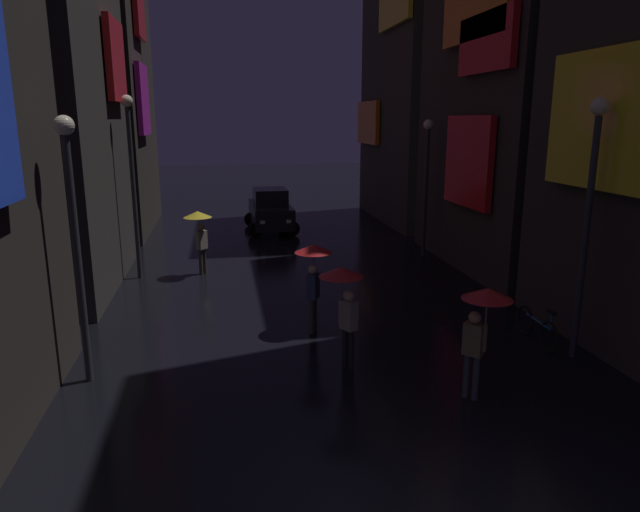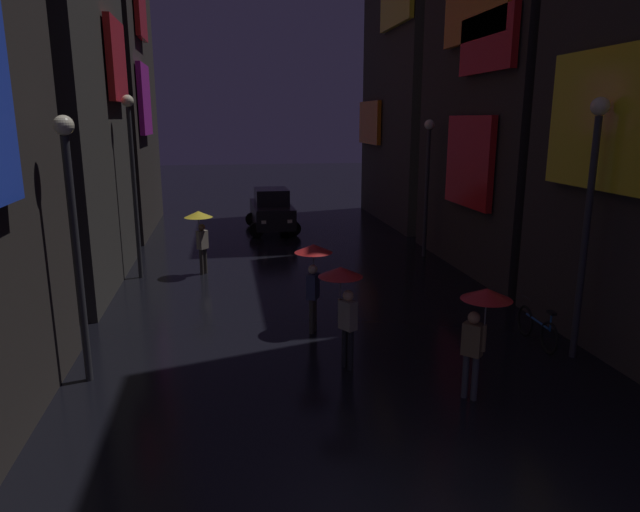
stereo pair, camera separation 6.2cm
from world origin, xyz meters
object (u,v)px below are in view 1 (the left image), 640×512
Objects in this scene: pedestrian_midstreet_centre_red at (483,312)px; streetlamp_right_far at (426,171)px; bicycle_parked_at_storefront at (537,327)px; streetlamp_left_near at (74,219)px; pedestrian_foreground_left_red at (343,289)px; streetlamp_right_near at (590,200)px; car_distant at (270,211)px; pedestrian_far_right_yellow at (199,225)px; pedestrian_near_crossing_red at (313,263)px; streetlamp_left_far at (132,167)px.

streetlamp_right_far reaches higher than pedestrian_midstreet_centre_red.
bicycle_parked_at_storefront is (2.47, 2.25, -1.28)m from pedestrian_midstreet_centre_red.
streetlamp_left_near is (-7.12, 2.02, 1.53)m from pedestrian_midstreet_centre_red.
pedestrian_foreground_left_red is at bearing -118.92° from streetlamp_right_far.
pedestrian_midstreet_centre_red is at bearing -137.66° from bicycle_parked_at_storefront.
pedestrian_midstreet_centre_red is 11.30m from streetlamp_right_far.
streetlamp_right_near is at bearing 26.99° from pedestrian_midstreet_centre_red.
streetlamp_right_near reaches higher than car_distant.
pedestrian_far_right_yellow reaches higher than bicycle_parked_at_storefront.
streetlamp_right_far reaches higher than pedestrian_far_right_yellow.
streetlamp_right_far is at bearing 9.05° from pedestrian_far_right_yellow.
pedestrian_midstreet_centre_red is (2.37, -3.95, 0.00)m from pedestrian_near_crossing_red.
pedestrian_foreground_left_red is (0.26, -2.16, 0.00)m from pedestrian_near_crossing_red.
pedestrian_far_right_yellow is at bearing 136.45° from bicycle_parked_at_storefront.
streetlamp_right_near is 1.09× the size of streetlamp_right_far.
streetlamp_right_far is at bearing 52.65° from pedestrian_near_crossing_red.
bicycle_parked_at_storefront is 9.01m from streetlamp_right_far.
streetlamp_right_far is at bearing 87.32° from bicycle_parked_at_storefront.
streetlamp_right_near is 9.36m from streetlamp_right_far.
pedestrian_foreground_left_red is 0.39× the size of streetlamp_right_near.
car_distant is at bearing 108.59° from streetlamp_right_near.
streetlamp_left_near is (-4.86, -14.74, 2.27)m from car_distant.
pedestrian_near_crossing_red is 0.37× the size of streetlamp_left_far.
pedestrian_near_crossing_red and pedestrian_foreground_left_red have the same top height.
streetlamp_left_far is (-9.60, 7.27, 3.15)m from bicycle_parked_at_storefront.
streetlamp_right_far is 0.87× the size of streetlamp_left_far.
pedestrian_far_right_yellow is (-2.82, 5.59, 0.00)m from pedestrian_near_crossing_red.
pedestrian_near_crossing_red is at bearing 121.03° from pedestrian_midstreet_centre_red.
bicycle_parked_at_storefront is (4.59, 0.46, -1.28)m from pedestrian_foreground_left_red.
streetlamp_left_near is 13.32m from streetlamp_right_far.
pedestrian_far_right_yellow is 11.54m from streetlamp_right_near.
streetlamp_right_far is at bearing -49.07° from car_distant.
pedestrian_midstreet_centre_red is at bearing -15.83° from streetlamp_left_near.
pedestrian_near_crossing_red is 7.56m from streetlamp_left_far.
streetlamp_left_near is at bearing 177.39° from pedestrian_foreground_left_red.
pedestrian_far_right_yellow reaches higher than car_distant.
pedestrian_midstreet_centre_red is 0.43× the size of streetlamp_right_far.
pedestrian_foreground_left_red and pedestrian_far_right_yellow have the same top height.
streetlamp_right_far reaches higher than car_distant.
streetlamp_left_far is (-4.86, -7.23, 2.61)m from car_distant.
streetlamp_right_far reaches higher than bicycle_parked_at_storefront.
pedestrian_far_right_yellow is 1.16× the size of bicycle_parked_at_storefront.
pedestrian_near_crossing_red is at bearing -63.27° from pedestrian_far_right_yellow.
bicycle_parked_at_storefront is 0.36× the size of streetlamp_left_near.
streetlamp_left_near is 7.52m from streetlamp_left_far.
streetlamp_right_near is at bearing -25.31° from pedestrian_near_crossing_red.
pedestrian_near_crossing_red is at bearing 160.76° from bicycle_parked_at_storefront.
streetlamp_right_far is (2.88, 10.83, 1.48)m from pedestrian_midstreet_centre_red.
car_distant is at bearing 97.71° from pedestrian_midstreet_centre_red.
pedestrian_far_right_yellow is 0.42× the size of streetlamp_left_near.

